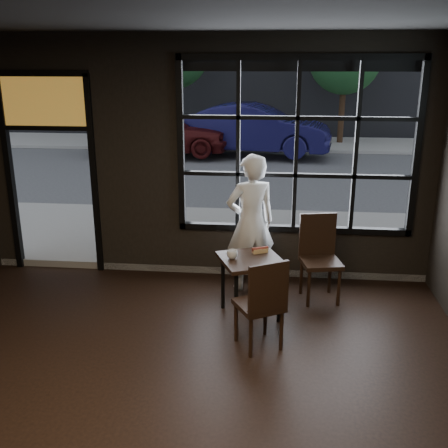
# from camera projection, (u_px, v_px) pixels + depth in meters

# --- Properties ---
(ceiling) EXTENTS (6.00, 7.00, 0.02)m
(ceiling) POSITION_uv_depth(u_px,v_px,m) (118.00, 0.00, 3.07)
(ceiling) COLOR black
(ceiling) RESTS_ON ground
(window_frame) EXTENTS (3.06, 0.12, 2.28)m
(window_frame) POSITION_uv_depth(u_px,v_px,m) (296.00, 147.00, 6.70)
(window_frame) COLOR black
(window_frame) RESTS_ON ground
(stained_transom) EXTENTS (1.20, 0.06, 0.70)m
(stained_transom) POSITION_uv_depth(u_px,v_px,m) (44.00, 101.00, 6.85)
(stained_transom) COLOR orange
(stained_transom) RESTS_ON ground
(street_asphalt) EXTENTS (60.00, 41.00, 0.04)m
(street_asphalt) POSITION_uv_depth(u_px,v_px,m) (260.00, 118.00, 26.80)
(street_asphalt) COLOR #545456
(street_asphalt) RESTS_ON ground
(cafe_table) EXTENTS (0.86, 0.86, 0.72)m
(cafe_table) POSITION_uv_depth(u_px,v_px,m) (250.00, 287.00, 6.07)
(cafe_table) COLOR black
(cafe_table) RESTS_ON floor
(chair_near) EXTENTS (0.59, 0.59, 1.00)m
(chair_near) POSITION_uv_depth(u_px,v_px,m) (259.00, 302.00, 5.37)
(chair_near) COLOR black
(chair_near) RESTS_ON floor
(chair_window) EXTENTS (0.54, 0.54, 1.06)m
(chair_window) POSITION_uv_depth(u_px,v_px,m) (321.00, 260.00, 6.41)
(chair_window) COLOR black
(chair_window) RESTS_ON floor
(man) EXTENTS (0.76, 0.64, 1.78)m
(man) POSITION_uv_depth(u_px,v_px,m) (251.00, 223.00, 6.64)
(man) COLOR white
(man) RESTS_ON floor
(hotdog) EXTENTS (0.21, 0.16, 0.06)m
(hotdog) POSITION_uv_depth(u_px,v_px,m) (260.00, 250.00, 6.12)
(hotdog) COLOR tan
(hotdog) RESTS_ON cafe_table
(cup) EXTENTS (0.13, 0.13, 0.10)m
(cup) POSITION_uv_depth(u_px,v_px,m) (232.00, 254.00, 5.93)
(cup) COLOR silver
(cup) RESTS_ON cafe_table
(navy_car) EXTENTS (4.72, 2.17, 1.50)m
(navy_car) POSITION_uv_depth(u_px,v_px,m) (255.00, 129.00, 15.75)
(navy_car) COLOR #13113F
(navy_car) RESTS_ON street_asphalt
(maroon_car) EXTENTS (4.21, 1.76, 1.42)m
(maroon_car) POSITION_uv_depth(u_px,v_px,m) (161.00, 130.00, 15.79)
(maroon_car) COLOR #440F0F
(maroon_car) RESTS_ON street_asphalt
(tree_left) EXTENTS (2.63, 2.63, 4.50)m
(tree_left) POSITION_uv_depth(u_px,v_px,m) (171.00, 49.00, 17.34)
(tree_left) COLOR #332114
(tree_left) RESTS_ON street_asphalt
(tree_right) EXTENTS (2.40, 2.40, 4.10)m
(tree_right) POSITION_uv_depth(u_px,v_px,m) (345.00, 58.00, 17.32)
(tree_right) COLOR #332114
(tree_right) RESTS_ON street_asphalt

